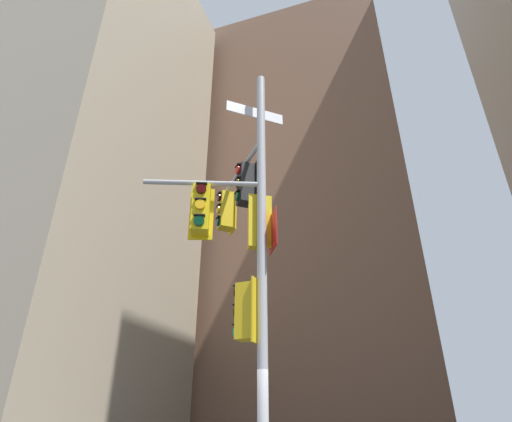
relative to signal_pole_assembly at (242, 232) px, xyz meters
The scene contains 3 objects.
building_tower_left 22.14m from the signal_pole_assembly, 146.93° to the left, with size 12.86×12.86×33.92m, color tan.
building_mid_block 28.50m from the signal_pole_assembly, 96.10° to the left, with size 15.17×15.17×35.94m, color brown.
signal_pole_assembly is the anchor object (origin of this frame).
Camera 1 is at (2.19, -6.90, 1.74)m, focal length 28.89 mm.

